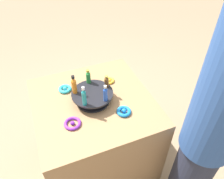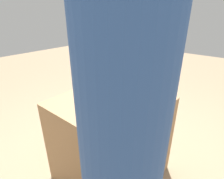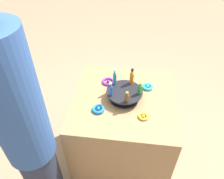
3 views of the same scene
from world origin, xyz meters
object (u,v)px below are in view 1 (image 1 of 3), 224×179
(bottle_teal, at_px, (84,97))
(person_figure, at_px, (212,129))
(bottle_blue, at_px, (105,94))
(ribbon_bow_teal, at_px, (65,89))
(display_stand, at_px, (93,96))
(bottle_orange, at_px, (74,85))
(ribbon_bow_blue, at_px, (124,111))
(ribbon_bow_gold, at_px, (109,81))
(bottle_brown, at_px, (107,82))
(bottle_green, at_px, (88,77))
(ribbon_bow_purple, at_px, (73,123))

(bottle_teal, distance_m, person_figure, 0.75)
(bottle_blue, xyz_separation_m, ribbon_bow_teal, (0.21, -0.28, -0.12))
(display_stand, bearing_deg, bottle_orange, -23.76)
(ribbon_bow_blue, bearing_deg, bottle_blue, -40.68)
(display_stand, xyz_separation_m, ribbon_bow_gold, (-0.18, -0.15, -0.03))
(ribbon_bow_gold, bearing_deg, bottle_brown, 61.91)
(ribbon_bow_gold, bearing_deg, bottle_orange, 20.41)
(bottle_orange, xyz_separation_m, ribbon_bow_blue, (-0.26, 0.23, -0.13))
(bottle_teal, height_order, bottle_blue, bottle_teal)
(bottle_green, bearing_deg, ribbon_bow_purple, 54.24)
(bottle_orange, distance_m, ribbon_bow_gold, 0.33)
(bottle_green, bearing_deg, ribbon_bow_teal, -22.03)
(bottle_blue, height_order, ribbon_bow_teal, bottle_blue)
(bottle_brown, relative_size, ribbon_bow_purple, 0.87)
(bottle_orange, xyz_separation_m, bottle_blue, (-0.16, 0.15, -0.01))
(bottle_teal, xyz_separation_m, ribbon_bow_purple, (0.10, 0.07, -0.13))
(bottle_teal, height_order, ribbon_bow_blue, bottle_teal)
(bottle_green, height_order, bottle_brown, bottle_green)
(bottle_brown, relative_size, person_figure, 0.05)
(ribbon_bow_gold, bearing_deg, display_stand, 40.18)
(bottle_blue, bearing_deg, bottle_brown, -113.76)
(ribbon_bow_teal, xyz_separation_m, ribbon_bow_purple, (0.03, 0.33, -0.00))
(bottle_orange, bearing_deg, bottle_brown, 174.24)
(bottle_orange, distance_m, bottle_teal, 0.13)
(ribbon_bow_teal, bearing_deg, bottle_blue, 126.94)
(ribbon_bow_gold, xyz_separation_m, ribbon_bow_purple, (0.36, 0.30, 0.00))
(display_stand, distance_m, bottle_teal, 0.15)
(bottle_teal, distance_m, ribbon_bow_purple, 0.18)
(bottle_teal, xyz_separation_m, bottle_blue, (-0.13, 0.01, -0.01))
(ribbon_bow_teal, distance_m, ribbon_bow_purple, 0.33)
(bottle_brown, bearing_deg, person_figure, 124.52)
(ribbon_bow_teal, bearing_deg, bottle_teal, 105.95)
(display_stand, relative_size, bottle_brown, 3.05)
(bottle_orange, relative_size, bottle_blue, 1.14)
(bottle_orange, distance_m, ribbon_bow_purple, 0.25)
(ribbon_bow_blue, bearing_deg, ribbon_bow_purple, -4.82)
(ribbon_bow_purple, bearing_deg, ribbon_bow_teal, -94.82)
(display_stand, xyz_separation_m, bottle_blue, (-0.06, 0.10, 0.09))
(person_figure, bearing_deg, ribbon_bow_purple, 17.21)
(bottle_green, xyz_separation_m, ribbon_bow_teal, (0.16, -0.07, -0.11))
(bottle_brown, bearing_deg, ribbon_bow_purple, 31.14)
(person_figure, bearing_deg, ribbon_bow_teal, -0.59)
(bottle_green, height_order, ribbon_bow_gold, bottle_green)
(bottle_orange, relative_size, ribbon_bow_blue, 1.45)
(bottle_orange, distance_m, bottle_blue, 0.22)
(bottle_teal, xyz_separation_m, ribbon_bow_blue, (-0.23, 0.09, -0.13))
(bottle_brown, height_order, ribbon_bow_blue, bottle_brown)
(display_stand, relative_size, person_figure, 0.16)
(bottle_blue, distance_m, ribbon_bow_blue, 0.17)
(bottle_blue, bearing_deg, ribbon_bow_blue, 139.32)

